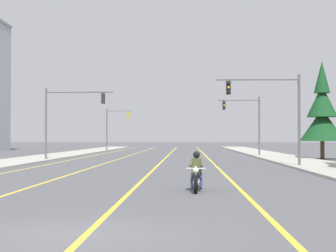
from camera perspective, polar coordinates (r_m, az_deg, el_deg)
name	(u,v)px	position (r m, az deg, el deg)	size (l,w,h in m)	color
ground_plane	(74,234)	(11.25, -10.02, -11.31)	(400.00, 400.00, 0.00)	#515156
lane_stripe_center	(167,156)	(55.90, -0.07, -3.24)	(0.16, 100.00, 0.01)	yellow
lane_stripe_left	(128,156)	(56.21, -4.31, -3.22)	(0.16, 100.00, 0.01)	yellow
lane_stripe_right	(206,156)	(55.90, 4.09, -3.23)	(0.16, 100.00, 0.01)	yellow
lane_stripe_far_left	(91,156)	(56.77, -8.22, -3.19)	(0.16, 100.00, 0.01)	yellow
sidewalk_kerb_right	(281,157)	(51.64, 11.94, -3.30)	(4.40, 110.00, 0.14)	#ADA89E
sidewalk_kerb_left	(46,157)	(52.62, -12.84, -3.26)	(4.40, 110.00, 0.14)	#ADA89E
motorcycle_with_rider	(196,175)	(19.66, 3.05, -5.27)	(0.70, 2.19, 1.46)	black
traffic_signal_near_right	(275,105)	(36.41, 11.30, 2.22)	(5.64, 0.41, 6.20)	#56565B
traffic_signal_near_left	(66,112)	(46.59, -10.84, 1.49)	(5.93, 0.38, 6.20)	#56565B
traffic_signal_mid_right	(247,117)	(56.00, 8.47, 0.94)	(4.39, 0.37, 6.20)	#56565B
traffic_signal_mid_left	(114,123)	(78.28, -5.80, 0.29)	(3.74, 0.37, 6.20)	#56565B
conifer_tree_right_verge_far	(322,114)	(49.96, 16.13, 1.22)	(4.02, 4.02, 8.85)	#4C3828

